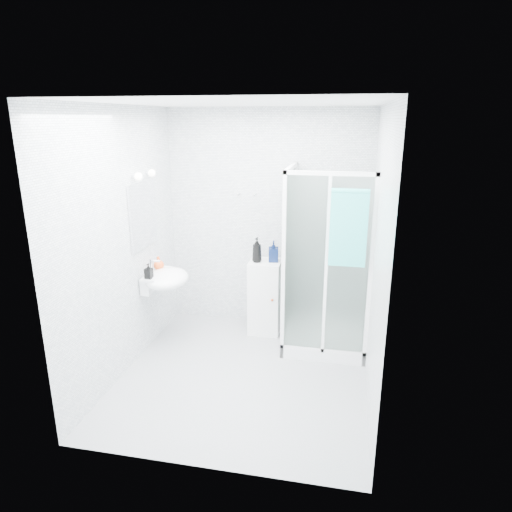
% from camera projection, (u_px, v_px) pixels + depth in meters
% --- Properties ---
extents(room, '(2.40, 2.60, 2.60)m').
position_uv_depth(room, '(243.00, 251.00, 4.21)').
color(room, white).
rests_on(room, ground).
extents(shower_enclosure, '(0.90, 0.95, 2.00)m').
position_uv_depth(shower_enclosure, '(318.00, 309.00, 5.05)').
color(shower_enclosure, white).
rests_on(shower_enclosure, ground).
extents(wall_basin, '(0.46, 0.56, 0.35)m').
position_uv_depth(wall_basin, '(165.00, 279.00, 4.97)').
color(wall_basin, white).
rests_on(wall_basin, ground).
extents(mirror, '(0.02, 0.60, 0.70)m').
position_uv_depth(mirror, '(143.00, 215.00, 4.80)').
color(mirror, white).
rests_on(mirror, room).
extents(vanity_lights, '(0.10, 0.40, 0.08)m').
position_uv_depth(vanity_lights, '(145.00, 175.00, 4.67)').
color(vanity_lights, silver).
rests_on(vanity_lights, room).
extents(wall_hooks, '(0.23, 0.06, 0.03)m').
position_uv_depth(wall_hooks, '(246.00, 194.00, 5.34)').
color(wall_hooks, silver).
rests_on(wall_hooks, room).
extents(storage_cabinet, '(0.37, 0.39, 0.88)m').
position_uv_depth(storage_cabinet, '(265.00, 297.00, 5.41)').
color(storage_cabinet, white).
rests_on(storage_cabinet, ground).
extents(hand_towel, '(0.35, 0.05, 0.75)m').
position_uv_depth(hand_towel, '(349.00, 226.00, 4.31)').
color(hand_towel, '#33C1BB').
rests_on(hand_towel, shower_enclosure).
extents(shampoo_bottle_a, '(0.12, 0.12, 0.29)m').
position_uv_depth(shampoo_bottle_a, '(257.00, 250.00, 5.23)').
color(shampoo_bottle_a, black).
rests_on(shampoo_bottle_a, storage_cabinet).
extents(shampoo_bottle_b, '(0.13, 0.13, 0.25)m').
position_uv_depth(shampoo_bottle_b, '(273.00, 251.00, 5.25)').
color(shampoo_bottle_b, '#0A183F').
rests_on(shampoo_bottle_b, storage_cabinet).
extents(soap_dispenser_orange, '(0.15, 0.15, 0.15)m').
position_uv_depth(soap_dispenser_orange, '(159.00, 263.00, 5.04)').
color(soap_dispenser_orange, '#F7561D').
rests_on(soap_dispenser_orange, wall_basin).
extents(soap_dispenser_black, '(0.08, 0.08, 0.16)m').
position_uv_depth(soap_dispenser_black, '(149.00, 271.00, 4.76)').
color(soap_dispenser_black, black).
rests_on(soap_dispenser_black, wall_basin).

